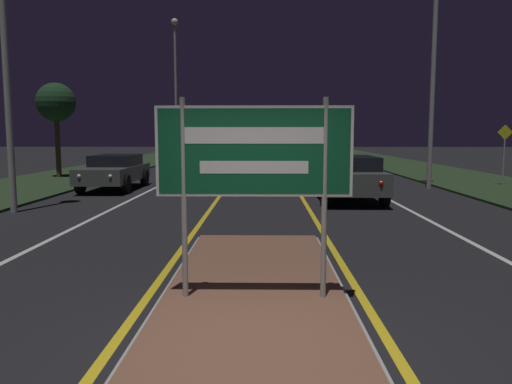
# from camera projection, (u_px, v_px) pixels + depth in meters

# --- Properties ---
(ground_plane) EXTENTS (160.00, 160.00, 0.00)m
(ground_plane) POSITION_uv_depth(u_px,v_px,m) (251.00, 363.00, 4.63)
(ground_plane) COLOR black
(median_island) EXTENTS (2.42, 7.73, 0.10)m
(median_island) POSITION_uv_depth(u_px,v_px,m) (254.00, 301.00, 6.24)
(median_island) COLOR #999993
(median_island) RESTS_ON ground_plane
(verge_left) EXTENTS (5.00, 100.00, 0.08)m
(verge_left) POSITION_uv_depth(u_px,v_px,m) (70.00, 177.00, 24.64)
(verge_left) COLOR #23381E
(verge_left) RESTS_ON ground_plane
(verge_right) EXTENTS (5.00, 100.00, 0.08)m
(verge_right) POSITION_uv_depth(u_px,v_px,m) (456.00, 177.00, 24.34)
(verge_right) COLOR #23381E
(verge_right) RESTS_ON ground_plane
(centre_line_yellow_left) EXTENTS (0.12, 70.00, 0.01)m
(centre_line_yellow_left) POSITION_uv_depth(u_px,v_px,m) (238.00, 170.00, 29.49)
(centre_line_yellow_left) COLOR gold
(centre_line_yellow_left) RESTS_ON ground_plane
(centre_line_yellow_right) EXTENTS (0.12, 70.00, 0.01)m
(centre_line_yellow_right) POSITION_uv_depth(u_px,v_px,m) (286.00, 170.00, 29.44)
(centre_line_yellow_right) COLOR gold
(centre_line_yellow_right) RESTS_ON ground_plane
(lane_line_white_left) EXTENTS (0.12, 70.00, 0.01)m
(lane_line_white_left) POSITION_uv_depth(u_px,v_px,m) (191.00, 170.00, 29.53)
(lane_line_white_left) COLOR silver
(lane_line_white_left) RESTS_ON ground_plane
(lane_line_white_right) EXTENTS (0.12, 70.00, 0.01)m
(lane_line_white_right) POSITION_uv_depth(u_px,v_px,m) (333.00, 170.00, 29.40)
(lane_line_white_right) COLOR silver
(lane_line_white_right) RESTS_ON ground_plane
(edge_line_white_left) EXTENTS (0.10, 70.00, 0.01)m
(edge_line_white_left) POSITION_uv_depth(u_px,v_px,m) (141.00, 170.00, 29.58)
(edge_line_white_left) COLOR silver
(edge_line_white_left) RESTS_ON ground_plane
(edge_line_white_right) EXTENTS (0.10, 70.00, 0.01)m
(edge_line_white_right) POSITION_uv_depth(u_px,v_px,m) (384.00, 170.00, 29.35)
(edge_line_white_right) COLOR silver
(edge_line_white_right) RESTS_ON ground_plane
(highway_sign) EXTENTS (2.39, 0.07, 2.46)m
(highway_sign) POSITION_uv_depth(u_px,v_px,m) (254.00, 158.00, 6.03)
(highway_sign) COLOR #9E9E99
(highway_sign) RESTS_ON median_island
(streetlight_left_far) EXTENTS (0.50, 0.50, 10.50)m
(streetlight_left_far) POSITION_uv_depth(u_px,v_px,m) (176.00, 75.00, 36.69)
(streetlight_left_far) COLOR #9E9E99
(streetlight_left_far) RESTS_ON ground_plane
(streetlight_right_near) EXTENTS (0.58, 0.58, 10.43)m
(streetlight_right_near) POSITION_uv_depth(u_px,v_px,m) (436.00, 5.00, 18.69)
(streetlight_right_near) COLOR #9E9E99
(streetlight_right_near) RESTS_ON ground_plane
(car_receding_0) EXTENTS (1.99, 4.57, 1.43)m
(car_receding_0) POSITION_uv_depth(u_px,v_px,m) (347.00, 176.00, 16.00)
(car_receding_0) COLOR #4C514C
(car_receding_0) RESTS_ON ground_plane
(car_receding_1) EXTENTS (2.00, 4.28, 1.40)m
(car_receding_1) POSITION_uv_depth(u_px,v_px,m) (309.00, 160.00, 26.69)
(car_receding_1) COLOR silver
(car_receding_1) RESTS_ON ground_plane
(car_receding_2) EXTENTS (1.91, 4.41, 1.31)m
(car_receding_2) POSITION_uv_depth(u_px,v_px,m) (335.00, 153.00, 38.25)
(car_receding_2) COLOR black
(car_receding_2) RESTS_ON ground_plane
(car_receding_3) EXTENTS (1.99, 4.54, 1.48)m
(car_receding_3) POSITION_uv_depth(u_px,v_px,m) (329.00, 149.00, 45.81)
(car_receding_3) COLOR navy
(car_receding_3) RESTS_ON ground_plane
(car_approaching_0) EXTENTS (1.86, 4.57, 1.32)m
(car_approaching_0) POSITION_uv_depth(u_px,v_px,m) (115.00, 171.00, 19.24)
(car_approaching_0) COLOR #4C514C
(car_approaching_0) RESTS_ON ground_plane
(warning_sign) EXTENTS (0.60, 0.06, 2.42)m
(warning_sign) POSITION_uv_depth(u_px,v_px,m) (504.00, 149.00, 19.96)
(warning_sign) COLOR #9E9E99
(warning_sign) RESTS_ON verge_right
(roadside_palm_left) EXTENTS (1.82, 1.82, 4.46)m
(roadside_palm_left) POSITION_uv_depth(u_px,v_px,m) (56.00, 103.00, 23.60)
(roadside_palm_left) COLOR #4C3823
(roadside_palm_left) RESTS_ON verge_left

